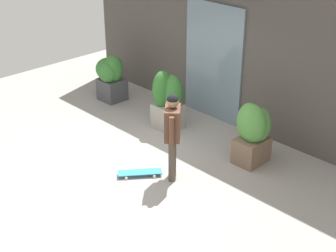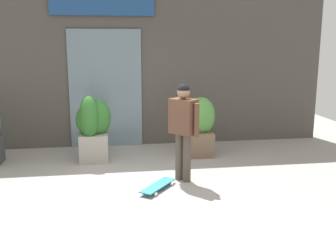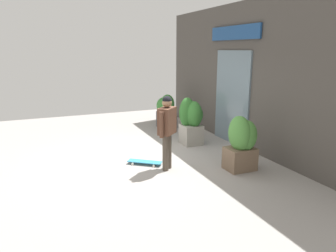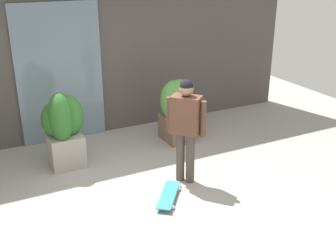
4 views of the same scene
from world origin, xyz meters
name	(u,v)px [view 2 (image 2 of 4)]	position (x,y,z in m)	size (l,w,h in m)	color
ground_plane	(143,187)	(0.00, 0.00, 0.00)	(12.00, 12.00, 0.00)	#9E9993
building_facade	(130,61)	(-0.02, 2.82, 1.86)	(8.69, 0.31, 3.75)	#4C4742
skateboarder	(183,123)	(0.69, 0.22, 0.98)	(0.48, 0.49, 1.62)	#4C4238
skateboard	(158,186)	(0.22, -0.14, 0.06)	(0.65, 0.75, 0.08)	teal
planter_box_left	(92,125)	(-0.83, 1.58, 0.70)	(0.67, 0.71, 1.30)	gray
planter_box_mid	(200,123)	(1.31, 1.68, 0.67)	(0.62, 0.62, 1.20)	brown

